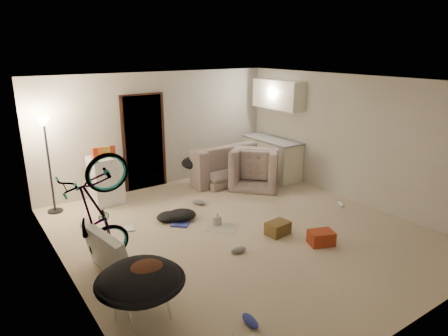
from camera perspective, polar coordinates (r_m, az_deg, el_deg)
floor at (r=6.88m, az=2.29°, el=-9.05°), size 5.50×6.00×0.02m
ceiling at (r=6.20m, az=2.57°, el=12.36°), size 5.50×6.00×0.02m
wall_back at (r=8.95m, az=-9.24°, el=5.43°), size 5.50×0.02×2.50m
wall_front at (r=4.54m, az=26.01°, el=-7.59°), size 5.50×0.02×2.50m
wall_left at (r=5.33m, az=-22.13°, el=-3.57°), size 0.02×6.00×2.50m
wall_right at (r=8.34m, az=17.84°, el=3.98°), size 0.02×6.00×2.50m
doorway at (r=8.81m, az=-11.41°, el=3.59°), size 0.85×0.10×2.04m
door_trim at (r=8.78m, az=-11.33°, el=3.55°), size 0.97×0.04×2.10m
floor_lamp at (r=7.89m, az=-24.02°, el=3.04°), size 0.28×0.28×1.81m
kitchen_counter at (r=9.62m, az=6.83°, el=1.37°), size 0.60×1.50×0.88m
counter_top at (r=9.51m, az=6.92°, el=4.04°), size 0.64×1.54×0.04m
kitchen_uppers at (r=9.42m, az=7.76°, el=10.37°), size 0.38×1.40×0.65m
sofa at (r=9.43m, az=0.66°, el=0.40°), size 2.21×0.92×0.64m
armchair at (r=9.01m, az=4.64°, el=-0.37°), size 1.35×1.35×0.66m
bicycle at (r=5.94m, az=-17.40°, el=-9.39°), size 1.73×0.80×0.99m
mini_fridge at (r=8.23m, az=-16.54°, el=-1.68°), size 0.57×0.57×0.95m
snack_box_0 at (r=8.04m, az=-18.00°, el=1.67°), size 0.12×0.10×0.30m
snack_box_1 at (r=8.07m, az=-17.19°, el=1.80°), size 0.11×0.08×0.30m
snack_box_2 at (r=8.11m, az=-16.39°, el=1.94°), size 0.11×0.08×0.30m
snack_box_3 at (r=8.14m, az=-15.59°, el=2.07°), size 0.11×0.09×0.30m
saucer_chair at (r=4.74m, az=-11.80°, el=-16.44°), size 1.01×1.01×0.71m
hoodie at (r=4.62m, az=-11.21°, el=-14.34°), size 0.52×0.45×0.22m
sofa_drape at (r=8.88m, az=-4.36°, el=0.78°), size 0.58×0.48×0.28m
tv_box at (r=5.71m, az=-16.32°, el=-11.65°), size 0.42×1.04×0.68m
drink_case_a at (r=6.77m, az=7.70°, el=-8.51°), size 0.41×0.31×0.22m
drink_case_b at (r=6.58m, az=13.72°, el=-9.65°), size 0.46×0.40×0.22m
juicer at (r=7.05m, az=-1.00°, el=-7.37°), size 0.17×0.17×0.24m
newspaper at (r=6.98m, az=-0.30°, el=-8.51°), size 0.65×0.66×0.01m
book_blue at (r=7.11m, az=-6.26°, el=-8.01°), size 0.36×0.36×0.03m
book_white at (r=7.12m, az=-13.41°, el=-8.39°), size 0.24×0.28×0.02m
shoe_0 at (r=9.06m, az=-2.52°, el=-2.13°), size 0.27×0.16×0.09m
shoe_1 at (r=7.93m, az=-3.62°, el=-4.93°), size 0.27×0.29×0.10m
shoe_2 at (r=4.81m, az=3.76°, el=-20.95°), size 0.14×0.29×0.10m
shoe_3 at (r=6.18m, az=2.10°, el=-11.62°), size 0.27×0.13×0.10m
shoe_4 at (r=8.19m, az=16.37°, el=-4.94°), size 0.20×0.26×0.09m
clothes_lump_a at (r=7.30m, az=-6.15°, el=-6.70°), size 0.65×0.60×0.17m
clothes_lump_b at (r=7.32m, az=-8.01°, el=-6.88°), size 0.57×0.54×0.13m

